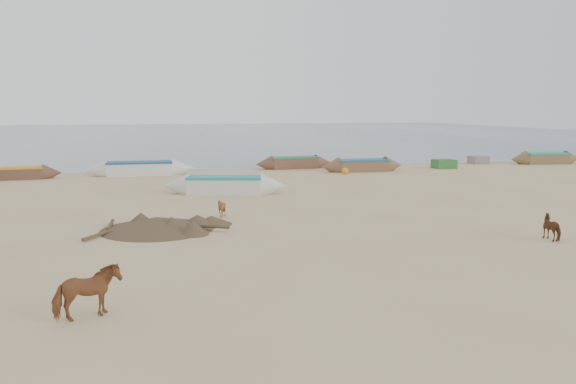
% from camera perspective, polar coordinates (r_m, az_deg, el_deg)
% --- Properties ---
extents(ground, '(140.00, 140.00, 0.00)m').
position_cam_1_polar(ground, '(18.85, 3.06, -4.75)').
color(ground, tan).
rests_on(ground, ground).
extents(sea, '(160.00, 160.00, 0.00)m').
position_cam_1_polar(sea, '(99.73, -11.37, 5.85)').
color(sea, slate).
rests_on(sea, ground).
extents(cow_adult, '(1.46, 1.01, 1.13)m').
position_cam_1_polar(cow_adult, '(12.43, -19.75, -9.58)').
color(cow_adult, brown).
rests_on(cow_adult, ground).
extents(calf_front, '(0.89, 0.85, 0.76)m').
position_cam_1_polar(calf_front, '(22.53, -6.77, -1.62)').
color(calf_front, brown).
rests_on(calf_front, ground).
extents(calf_right, '(0.97, 1.04, 0.84)m').
position_cam_1_polar(calf_right, '(20.59, 25.40, -3.24)').
color(calf_right, brown).
rests_on(calf_right, ground).
extents(near_canoe, '(6.48, 2.96, 0.89)m').
position_cam_1_polar(near_canoe, '(28.75, -6.43, 0.71)').
color(near_canoe, silver).
rests_on(near_canoe, ground).
extents(debris_pile, '(5.36, 5.36, 0.45)m').
position_cam_1_polar(debris_pile, '(20.72, -13.13, -3.11)').
color(debris_pile, brown).
rests_on(debris_pile, ground).
extents(waterline_canoes, '(57.18, 4.47, 0.90)m').
position_cam_1_polar(waterline_canoes, '(38.00, -9.78, 2.50)').
color(waterline_canoes, brown).
rests_on(waterline_canoes, ground).
extents(beach_clutter, '(41.74, 5.01, 0.64)m').
position_cam_1_polar(beach_clutter, '(38.90, -0.24, 2.57)').
color(beach_clutter, '#2B5B29').
rests_on(beach_clutter, ground).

